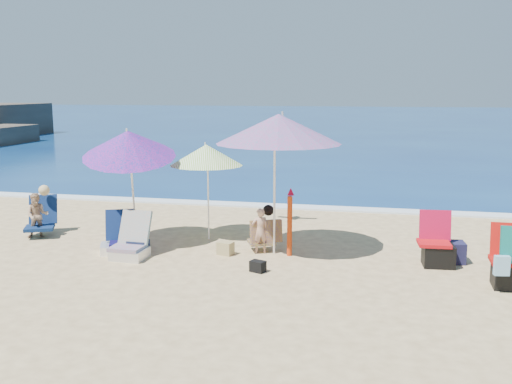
% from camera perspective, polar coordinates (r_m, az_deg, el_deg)
% --- Properties ---
extents(ground, '(120.00, 120.00, 0.00)m').
position_cam_1_polar(ground, '(8.97, 0.53, -8.12)').
color(ground, '#D8BC84').
rests_on(ground, ground).
extents(sea, '(120.00, 80.00, 0.12)m').
position_cam_1_polar(sea, '(53.44, 10.43, 6.93)').
color(sea, navy).
rests_on(sea, ground).
extents(foam, '(120.00, 0.50, 0.04)m').
position_cam_1_polar(foam, '(13.83, 4.82, -1.52)').
color(foam, white).
rests_on(foam, ground).
extents(umbrella_turquoise, '(2.43, 2.43, 2.44)m').
position_cam_1_polar(umbrella_turquoise, '(9.74, 2.24, 6.22)').
color(umbrella_turquoise, white).
rests_on(umbrella_turquoise, ground).
extents(umbrella_striped, '(1.66, 1.66, 1.82)m').
position_cam_1_polar(umbrella_striped, '(10.82, -4.92, 3.65)').
color(umbrella_striped, white).
rests_on(umbrella_striped, ground).
extents(umbrella_blue, '(2.09, 2.13, 2.26)m').
position_cam_1_polar(umbrella_blue, '(10.50, -12.45, 4.68)').
color(umbrella_blue, white).
rests_on(umbrella_blue, ground).
extents(furled_umbrella, '(0.16, 0.37, 1.13)m').
position_cam_1_polar(furled_umbrella, '(9.84, 3.36, -2.71)').
color(furled_umbrella, '#C3370D').
rests_on(furled_umbrella, ground).
extents(chair_navy, '(0.79, 0.77, 0.71)m').
position_cam_1_polar(chair_navy, '(10.39, -13.41, -4.76)').
color(chair_navy, '#0E0C43').
rests_on(chair_navy, ground).
extents(chair_rainbow, '(0.58, 0.69, 0.76)m').
position_cam_1_polar(chair_rainbow, '(9.99, -12.25, -5.22)').
color(chair_rainbow, '#CA4747').
rests_on(chair_rainbow, ground).
extents(camp_chair_left, '(0.60, 0.55, 0.87)m').
position_cam_1_polar(camp_chair_left, '(9.77, 17.44, -5.45)').
color(camp_chair_left, red).
rests_on(camp_chair_left, ground).
extents(camp_chair_right, '(0.56, 0.68, 0.95)m').
position_cam_1_polar(camp_chair_right, '(9.04, 23.87, -6.60)').
color(camp_chair_right, '#A2100B').
rests_on(camp_chair_right, ground).
extents(person_center, '(0.66, 0.55, 0.80)m').
position_cam_1_polar(person_center, '(10.04, 0.68, -3.81)').
color(person_center, tan).
rests_on(person_center, ground).
extents(person_left, '(0.76, 0.92, 0.96)m').
position_cam_1_polar(person_left, '(11.83, -20.64, -2.08)').
color(person_left, tan).
rests_on(person_left, ground).
extents(bag_navy_a, '(0.34, 0.26, 0.26)m').
position_cam_1_polar(bag_navy_a, '(10.13, -11.53, -5.41)').
color(bag_navy_a, '#1A223B').
rests_on(bag_navy_a, ground).
extents(bag_tan, '(0.30, 0.25, 0.22)m').
position_cam_1_polar(bag_tan, '(9.98, -3.03, -5.56)').
color(bag_tan, tan).
rests_on(bag_tan, ground).
extents(bag_navy_b, '(0.49, 0.39, 0.34)m').
position_cam_1_polar(bag_navy_b, '(10.04, 18.57, -5.63)').
color(bag_navy_b, '#1A1939').
rests_on(bag_navy_b, ground).
extents(bag_black_b, '(0.27, 0.23, 0.17)m').
position_cam_1_polar(bag_black_b, '(9.06, 0.18, -7.34)').
color(bag_black_b, black).
rests_on(bag_black_b, ground).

